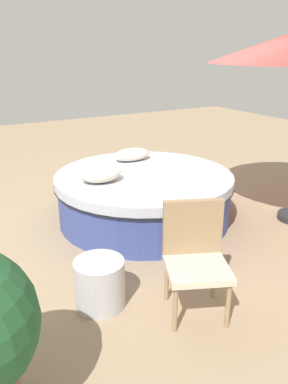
{
  "coord_description": "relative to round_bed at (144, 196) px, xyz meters",
  "views": [
    {
      "loc": [
        -2.41,
        -4.13,
        2.18
      ],
      "look_at": [
        0.0,
        0.0,
        0.39
      ],
      "focal_mm": 35.77,
      "sensor_mm": 36.0,
      "label": 1
    }
  ],
  "objects": [
    {
      "name": "throw_pillow_0",
      "position": [
        0.17,
        0.64,
        0.4
      ],
      "size": [
        0.56,
        0.31,
        0.18
      ],
      "primitive_type": "ellipsoid",
      "color": "beige",
      "rests_on": "round_bed"
    },
    {
      "name": "patio_chair",
      "position": [
        -0.58,
        -1.86,
        0.23
      ],
      "size": [
        0.68,
        0.67,
        0.98
      ],
      "rotation": [
        0.0,
        0.0,
        2.72
      ],
      "color": "#997A56",
      "rests_on": "ground_plane"
    },
    {
      "name": "side_table",
      "position": [
        -1.29,
        -1.43,
        -0.11
      ],
      "size": [
        0.45,
        0.45,
        0.44
      ],
      "primitive_type": "cylinder",
      "color": "#B7B7BC",
      "rests_on": "ground_plane"
    },
    {
      "name": "round_bed",
      "position": [
        0.0,
        0.0,
        0.0
      ],
      "size": [
        2.35,
        2.35,
        0.64
      ],
      "color": "#38478C",
      "rests_on": "ground_plane"
    },
    {
      "name": "ground_plane",
      "position": [
        0.0,
        0.0,
        -0.33
      ],
      "size": [
        16.0,
        16.0,
        0.0
      ],
      "primitive_type": "plane",
      "color": "#9E8466"
    },
    {
      "name": "throw_pillow_1",
      "position": [
        -0.62,
        0.0,
        0.42
      ],
      "size": [
        0.52,
        0.39,
        0.21
      ],
      "primitive_type": "ellipsoid",
      "color": "beige",
      "rests_on": "round_bed"
    }
  ]
}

